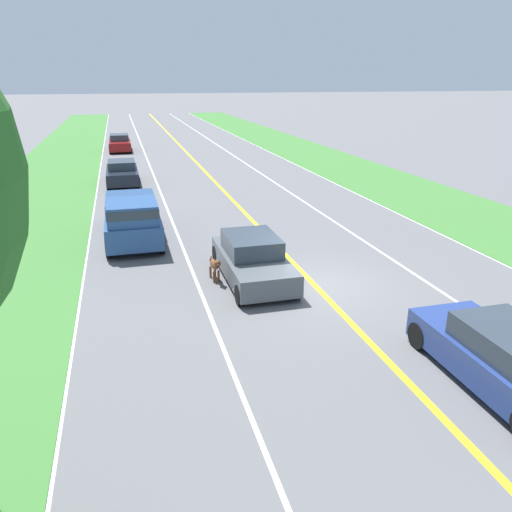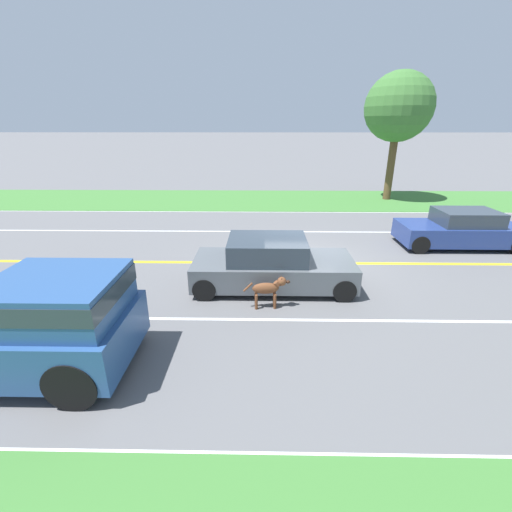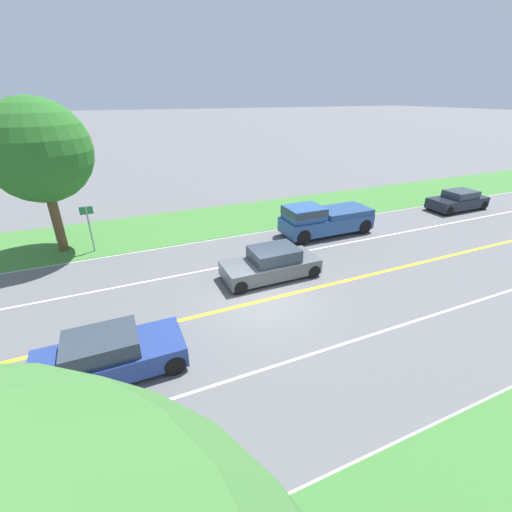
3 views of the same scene
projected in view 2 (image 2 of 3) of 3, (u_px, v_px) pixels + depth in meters
The scene contains 11 objects.
ground_plane at pixel (303, 263), 11.18m from camera, with size 400.00×400.00×0.00m, color #5B5B5E.
centre_divider_line at pixel (303, 263), 11.17m from camera, with size 0.18×160.00×0.01m, color yellow.
lane_edge_line_right at pixel (360, 458), 4.64m from camera, with size 0.14×160.00×0.01m, color white.
lane_edge_line_left at pixel (288, 212), 17.71m from camera, with size 0.14×160.00×0.01m, color white.
lane_dash_same_dir at pixel (320, 320), 7.91m from camera, with size 0.10×160.00×0.01m, color white.
lane_dash_oncoming at pixel (294, 232), 14.44m from camera, with size 0.10×160.00×0.01m, color white.
grass_verge_left at pixel (285, 200), 20.50m from camera, with size 6.00×160.00×0.03m, color #3D7533.
ego_car at pixel (272, 265), 9.36m from camera, with size 1.88×4.34×1.40m.
dog at pixel (269, 288), 8.29m from camera, with size 0.27×1.15×0.83m.
oncoming_car at pixel (460, 230), 12.51m from camera, with size 1.80×4.25×1.37m.
roadside_tree_left_near at pixel (399, 108), 18.84m from camera, with size 3.71×3.71×7.00m.
Camera 2 is at (10.37, -1.36, 4.23)m, focal length 24.00 mm.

